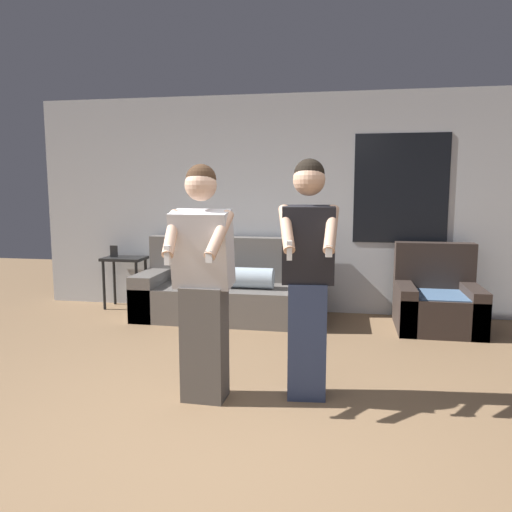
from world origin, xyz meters
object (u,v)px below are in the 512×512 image
armchair (437,302)px  person_left (203,282)px  side_table (124,266)px  person_right (308,276)px  couch (230,291)px

armchair → person_left: (-2.03, -2.30, 0.59)m
person_left → side_table: bearing=125.1°
person_left → person_right: (0.74, 0.19, 0.04)m
armchair → person_right: (-1.29, -2.11, 0.63)m
armchair → side_table: 3.86m
person_left → armchair: bearing=48.6°
couch → person_left: 2.45m
side_table → armchair: bearing=-4.3°
armchair → person_right: size_ratio=0.53×
side_table → person_right: 3.53m
person_left → person_right: bearing=14.3°
person_left → couch: bearing=98.5°
side_table → person_right: (2.56, -2.40, 0.37)m
person_right → armchair: bearing=58.6°
person_right → couch: bearing=116.7°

